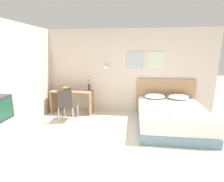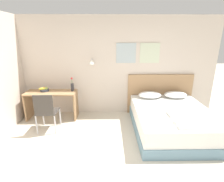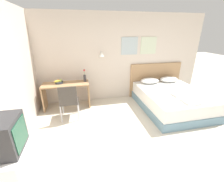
% 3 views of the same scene
% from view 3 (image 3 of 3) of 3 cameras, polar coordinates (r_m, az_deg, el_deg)
% --- Properties ---
extents(ground_plane, '(24.00, 24.00, 0.00)m').
position_cam_3_polar(ground_plane, '(3.09, 15.72, -22.79)').
color(ground_plane, beige).
extents(wall_back, '(5.67, 0.31, 2.65)m').
position_cam_3_polar(wall_back, '(4.81, 2.34, 12.35)').
color(wall_back, beige).
rests_on(wall_back, ground_plane).
extents(bed, '(1.69, 2.07, 0.55)m').
position_cam_3_polar(bed, '(4.68, 21.70, -3.13)').
color(bed, '#66899E').
rests_on(bed, ground_plane).
extents(headboard, '(1.81, 0.06, 1.12)m').
position_cam_3_polar(headboard, '(5.42, 16.08, 4.25)').
color(headboard, '#A87F56').
rests_on(headboard, ground_plane).
extents(pillow_left, '(0.61, 0.41, 0.16)m').
position_cam_3_polar(pillow_left, '(5.01, 14.18, 3.83)').
color(pillow_left, white).
rests_on(pillow_left, bed).
extents(pillow_right, '(0.61, 0.41, 0.16)m').
position_cam_3_polar(pillow_right, '(5.34, 20.82, 4.19)').
color(pillow_right, white).
rests_on(pillow_right, bed).
extents(folded_towel_near_foot, '(0.26, 0.28, 0.06)m').
position_cam_3_polar(folded_towel_near_foot, '(4.30, 23.74, -1.19)').
color(folded_towel_near_foot, white).
rests_on(folded_towel_near_foot, bed).
extents(folded_towel_mid_bed, '(0.31, 0.34, 0.06)m').
position_cam_3_polar(folded_towel_mid_bed, '(4.00, 27.71, -3.61)').
color(folded_towel_mid_bed, white).
rests_on(folded_towel_mid_bed, bed).
extents(desk, '(1.30, 0.52, 0.74)m').
position_cam_3_polar(desk, '(4.53, -16.98, 0.18)').
color(desk, '#A87F56').
rests_on(desk, ground_plane).
extents(desk_chair, '(0.46, 0.46, 0.93)m').
position_cam_3_polar(desk_chair, '(3.85, -16.17, -3.35)').
color(desk_chair, '#3D3833').
rests_on(desk_chair, ground_plane).
extents(fruit_bowl, '(0.25, 0.22, 0.12)m').
position_cam_3_polar(fruit_bowl, '(4.51, -19.54, 3.33)').
color(fruit_bowl, '#333842').
rests_on(fruit_bowl, desk).
extents(flower_vase, '(0.08, 0.08, 0.36)m').
position_cam_3_polar(flower_vase, '(4.48, -10.36, 5.21)').
color(flower_vase, '#333338').
rests_on(flower_vase, desk).
extents(tv_stand, '(0.43, 0.68, 0.72)m').
position_cam_3_polar(tv_stand, '(2.68, -33.36, -24.08)').
color(tv_stand, white).
rests_on(tv_stand, ground_plane).
extents(television, '(0.42, 0.47, 0.46)m').
position_cam_3_polar(television, '(2.33, -36.36, -13.62)').
color(television, '#2D2D30').
rests_on(television, tv_stand).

